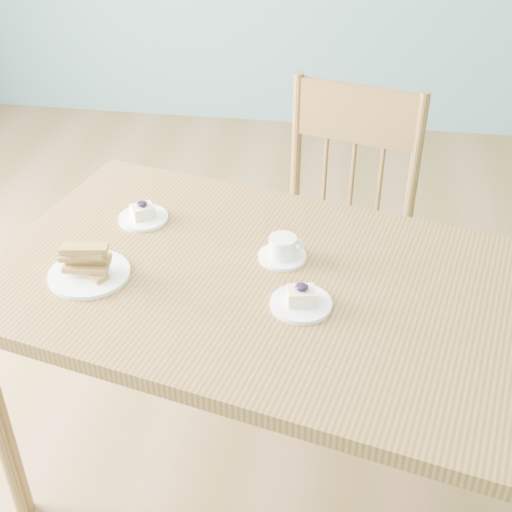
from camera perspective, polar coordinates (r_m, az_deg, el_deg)
room at (r=1.73m, az=3.75°, el=17.30°), size 5.01×5.01×2.71m
dining_table at (r=1.83m, az=2.04°, el=-4.11°), size 1.64×1.16×0.80m
dining_chair at (r=2.48m, az=6.42°, el=1.64°), size 0.56×0.55×1.02m
cheesecake_plate_near at (r=1.70m, az=3.63°, el=-3.55°), size 0.15×0.15×0.06m
cheesecake_plate_far at (r=2.04m, az=-9.02°, el=3.25°), size 0.14×0.14×0.06m
coffee_cup at (r=1.85m, az=2.17°, el=0.53°), size 0.13×0.13×0.06m
biscotti_plate at (r=1.84m, az=-13.29°, el=-0.76°), size 0.21×0.21×0.10m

